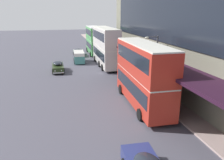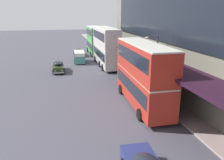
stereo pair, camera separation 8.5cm
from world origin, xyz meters
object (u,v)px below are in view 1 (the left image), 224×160
transit_bus_kerbside_front (94,39)px  vw_van (79,56)px  transit_bus_kerbside_far (105,45)px  street_lamp (155,59)px  sedan_trailing_near (78,52)px  sedan_lead_near (58,66)px  transit_bus_kerbside_rear (143,73)px

transit_bus_kerbside_front → vw_van: 8.96m
transit_bus_kerbside_far → street_lamp: (2.45, -14.06, 0.38)m
vw_van → street_lamp: size_ratio=0.76×
sedan_trailing_near → vw_van: vw_van is taller
sedan_trailing_near → sedan_lead_near: (-4.12, -12.25, 0.02)m
transit_bus_kerbside_rear → vw_van: (-4.02, 20.53, -2.10)m
sedan_lead_near → street_lamp: size_ratio=0.75×
transit_bus_kerbside_front → transit_bus_kerbside_far: bearing=-89.8°
sedan_lead_near → street_lamp: 15.89m
vw_van → street_lamp: 18.85m
transit_bus_kerbside_front → street_lamp: 25.32m
transit_bus_kerbside_far → vw_van: bearing=140.4°
transit_bus_kerbside_far → transit_bus_kerbside_front: bearing=90.2°
vw_van → street_lamp: bearing=-69.4°
vw_van → street_lamp: (6.58, -17.47, 2.64)m
transit_bus_kerbside_rear → transit_bus_kerbside_far: size_ratio=0.89×
transit_bus_kerbside_far → sedan_trailing_near: transit_bus_kerbside_far is taller
transit_bus_kerbside_far → vw_van: (-4.12, 3.41, -2.26)m
sedan_lead_near → vw_van: size_ratio=0.99×
sedan_trailing_near → vw_van: 6.52m
sedan_trailing_near → sedan_lead_near: sedan_lead_near is taller
transit_bus_kerbside_rear → transit_bus_kerbside_far: bearing=89.7°
transit_bus_kerbside_far → sedan_lead_near: bearing=-163.4°
sedan_lead_near → street_lamp: (10.30, -11.72, 2.97)m
vw_van → sedan_trailing_near: bearing=86.6°
street_lamp → sedan_trailing_near: bearing=104.5°
transit_bus_kerbside_rear → transit_bus_kerbside_far: 17.12m
sedan_trailing_near → street_lamp: bearing=-75.5°
transit_bus_kerbside_rear → street_lamp: (2.55, 3.06, 0.54)m
transit_bus_kerbside_rear → street_lamp: street_lamp is taller
transit_bus_kerbside_front → street_lamp: (2.50, -25.18, 0.61)m
sedan_lead_near → street_lamp: street_lamp is taller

